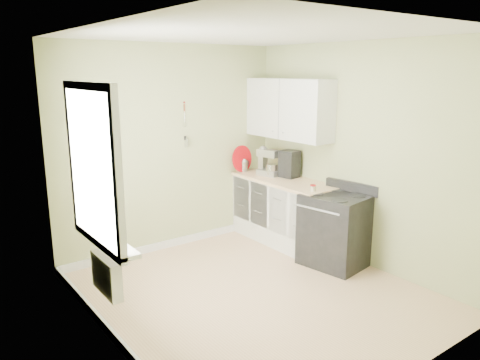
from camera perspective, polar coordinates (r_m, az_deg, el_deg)
floor at (r=5.22m, az=1.96°, el=-13.80°), size 3.20×3.60×0.02m
ceiling at (r=4.66m, az=2.24°, el=17.53°), size 3.20×3.60×0.02m
wall_back at (r=6.24m, az=-8.39°, el=3.79°), size 3.20×0.02×2.70m
wall_left at (r=3.98m, az=-16.33°, el=-2.04°), size 0.02×3.60×2.70m
wall_right at (r=5.88m, az=14.43°, el=2.93°), size 0.02×3.60×2.70m
base_cabinets at (r=6.54m, az=5.43°, el=-3.93°), size 0.60×1.60×0.87m
countertop at (r=6.42m, az=5.45°, el=-0.06°), size 0.64×1.60×0.04m
upper_cabinets at (r=6.43m, az=5.94°, el=8.62°), size 0.35×1.40×0.80m
window at (r=4.22m, az=-17.61°, el=1.52°), size 0.06×1.14×1.44m
window_sill at (r=4.42m, az=-16.10°, el=-6.90°), size 0.18×1.14×0.04m
radiator at (r=4.49m, az=-15.96°, el=-11.11°), size 0.12×0.50×0.35m
wall_utensils at (r=6.28m, az=-6.72°, el=5.88°), size 0.02×0.14×0.58m
stove at (r=5.89m, az=11.49°, el=-5.93°), size 0.75×0.82×1.01m
stand_mixer at (r=6.60m, az=3.43°, el=2.06°), size 0.28×0.37×0.41m
kettle at (r=6.84m, az=0.46°, el=1.83°), size 0.19×0.11×0.19m
coffee_maker at (r=6.50m, az=6.02°, el=1.88°), size 0.25×0.27×0.37m
red_tray at (r=6.80m, az=0.25°, el=2.60°), size 0.39×0.13×0.39m
jar at (r=5.80m, az=8.88°, el=-0.97°), size 0.07×0.07×0.08m
plant_a at (r=4.07m, az=-14.40°, el=-6.20°), size 0.17×0.14×0.27m
plant_b at (r=4.29m, az=-15.73°, el=-4.87°), size 0.22×0.23×0.33m
plant_c at (r=4.74m, az=-17.92°, el=-3.38°), size 0.25×0.25×0.32m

